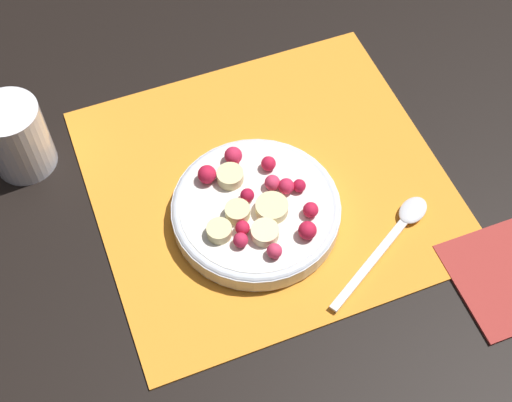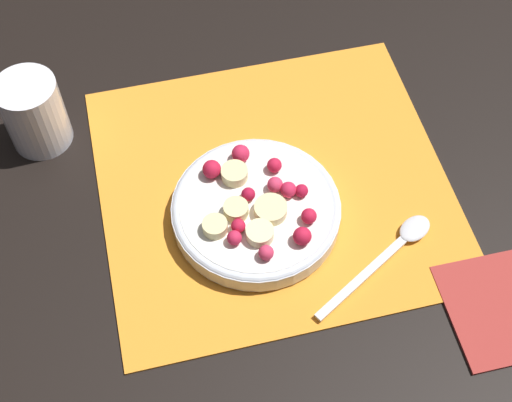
# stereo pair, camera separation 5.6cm
# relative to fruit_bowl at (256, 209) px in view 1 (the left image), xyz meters

# --- Properties ---
(ground_plane) EXTENTS (3.00, 3.00, 0.00)m
(ground_plane) POSITION_rel_fruit_bowl_xyz_m (-0.03, -0.04, -0.02)
(ground_plane) COLOR black
(placemat) EXTENTS (0.38, 0.36, 0.01)m
(placemat) POSITION_rel_fruit_bowl_xyz_m (-0.03, -0.04, -0.02)
(placemat) COLOR orange
(placemat) RESTS_ON ground_plane
(fruit_bowl) EXTENTS (0.18, 0.18, 0.04)m
(fruit_bowl) POSITION_rel_fruit_bowl_xyz_m (0.00, 0.00, 0.00)
(fruit_bowl) COLOR silver
(fruit_bowl) RESTS_ON placemat
(spoon) EXTENTS (0.16, 0.10, 0.01)m
(spoon) POSITION_rel_fruit_bowl_xyz_m (-0.13, 0.07, -0.01)
(spoon) COLOR silver
(spoon) RESTS_ON placemat
(drinking_glass) EXTENTS (0.07, 0.07, 0.09)m
(drinking_glass) POSITION_rel_fruit_bowl_xyz_m (0.22, -0.17, 0.02)
(drinking_glass) COLOR white
(drinking_glass) RESTS_ON ground_plane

